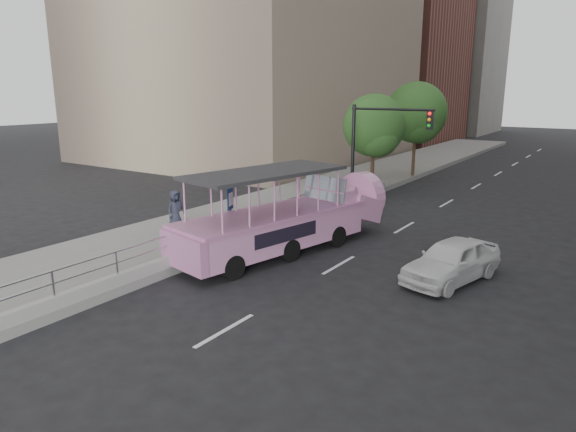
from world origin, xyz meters
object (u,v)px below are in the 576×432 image
(duck_boat, at_px, (291,219))
(street_tree_near, at_px, (375,128))
(car, at_px, (452,260))
(pedestrian_far, at_px, (176,210))
(street_tree_far, at_px, (417,115))
(parking_sign, at_px, (231,212))
(traffic_signal, at_px, (375,140))

(duck_boat, height_order, street_tree_near, street_tree_near)
(car, height_order, pedestrian_far, pedestrian_far)
(car, bearing_deg, duck_boat, -164.89)
(pedestrian_far, height_order, street_tree_far, street_tree_far)
(duck_boat, xyz_separation_m, car, (6.07, 0.05, -0.49))
(duck_boat, bearing_deg, pedestrian_far, -166.31)
(parking_sign, height_order, street_tree_near, street_tree_near)
(duck_boat, distance_m, traffic_signal, 8.20)
(traffic_signal, bearing_deg, street_tree_near, 114.98)
(duck_boat, height_order, street_tree_far, street_tree_far)
(car, xyz_separation_m, street_tree_far, (-7.75, 17.24, 3.63))
(parking_sign, distance_m, street_tree_far, 19.12)
(pedestrian_far, relative_size, parking_sign, 0.67)
(street_tree_near, xyz_separation_m, street_tree_far, (0.20, 6.00, 0.49))
(street_tree_far, bearing_deg, parking_sign, -89.68)
(car, height_order, traffic_signal, traffic_signal)
(duck_boat, xyz_separation_m, street_tree_far, (-1.68, 17.29, 3.14))
(car, xyz_separation_m, parking_sign, (-7.64, -1.69, 0.89))
(duck_boat, distance_m, street_tree_far, 17.65)
(car, relative_size, street_tree_near, 0.69)
(duck_boat, bearing_deg, street_tree_far, 95.56)
(pedestrian_far, bearing_deg, duck_boat, -69.83)
(pedestrian_far, bearing_deg, street_tree_far, -3.43)
(car, distance_m, traffic_signal, 10.46)
(pedestrian_far, relative_size, traffic_signal, 0.31)
(duck_boat, distance_m, street_tree_near, 11.75)
(pedestrian_far, bearing_deg, car, -77.06)
(duck_boat, distance_m, pedestrian_far, 5.06)
(car, bearing_deg, street_tree_far, 128.87)
(street_tree_near, bearing_deg, street_tree_far, 88.09)
(car, xyz_separation_m, street_tree_near, (-7.95, 11.24, 3.15))
(street_tree_far, bearing_deg, duck_boat, -84.44)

